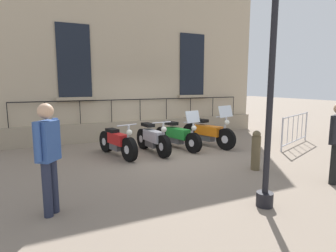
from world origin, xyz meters
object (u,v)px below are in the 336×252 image
object	(u,v)px
crowd_barrier	(295,129)
motorcycle_red	(117,143)
pedestrian_walking	(48,153)
motorcycle_silver	(153,140)
lamppost	(272,71)
bollard	(256,150)
motorcycle_green	(177,136)
motorcycle_orange	(208,133)

from	to	relation	value
crowd_barrier	motorcycle_red	bearing A→B (deg)	-101.27
crowd_barrier	pedestrian_walking	size ratio (longest dim) A/B	1.25
motorcycle_silver	lamppost	size ratio (longest dim) A/B	0.46
motorcycle_red	bollard	xyz separation A→B (m)	(2.66, 2.67, 0.09)
pedestrian_walking	motorcycle_silver	bearing A→B (deg)	135.55
lamppost	crowd_barrier	xyz separation A→B (m)	(-3.15, 4.37, -1.68)
motorcycle_silver	pedestrian_walking	distance (m)	4.27
motorcycle_silver	motorcycle_green	distance (m)	0.95
motorcycle_silver	crowd_barrier	size ratio (longest dim) A/B	0.88
motorcycle_green	bollard	size ratio (longest dim) A/B	2.22
crowd_barrier	pedestrian_walking	distance (m)	7.90
lamppost	motorcycle_orange	bearing A→B (deg)	158.70
bollard	pedestrian_walking	world-z (taller)	pedestrian_walking
motorcycle_orange	bollard	size ratio (longest dim) A/B	2.22
crowd_barrier	motorcycle_silver	bearing A→B (deg)	-102.98
motorcycle_green	pedestrian_walking	distance (m)	5.09
motorcycle_orange	pedestrian_walking	bearing A→B (deg)	-58.10
motorcycle_red	motorcycle_green	size ratio (longest dim) A/B	0.93
motorcycle_green	lamppost	world-z (taller)	lamppost
motorcycle_silver	pedestrian_walking	bearing A→B (deg)	-44.45
motorcycle_silver	motorcycle_orange	bearing A→B (deg)	91.80
motorcycle_green	crowd_barrier	distance (m)	3.98
motorcycle_green	motorcycle_orange	xyz separation A→B (m)	(0.15, 1.06, 0.05)
motorcycle_silver	motorcycle_orange	distance (m)	1.99
motorcycle_red	lamppost	bearing A→B (deg)	17.81
motorcycle_green	lamppost	distance (m)	4.84
motorcycle_red	motorcycle_orange	xyz separation A→B (m)	(0.00, 3.05, 0.07)
motorcycle_green	motorcycle_orange	world-z (taller)	motorcycle_orange
motorcycle_red	crowd_barrier	xyz separation A→B (m)	(1.15, 5.75, 0.17)
motorcycle_silver	pedestrian_walking	world-z (taller)	pedestrian_walking
motorcycle_orange	lamppost	size ratio (longest dim) A/B	0.50
lamppost	bollard	distance (m)	2.73
lamppost	pedestrian_walking	distance (m)	3.71
bollard	motorcycle_silver	bearing A→B (deg)	-148.26
pedestrian_walking	motorcycle_green	bearing A→B (deg)	129.67
motorcycle_red	bollard	world-z (taller)	motorcycle_red
crowd_barrier	pedestrian_walking	world-z (taller)	pedestrian_walking
pedestrian_walking	motorcycle_red	bearing A→B (deg)	148.43
motorcycle_red	crowd_barrier	world-z (taller)	crowd_barrier
motorcycle_green	lamppost	bearing A→B (deg)	-7.91
motorcycle_red	crowd_barrier	distance (m)	5.87
motorcycle_green	bollard	bearing A→B (deg)	13.51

